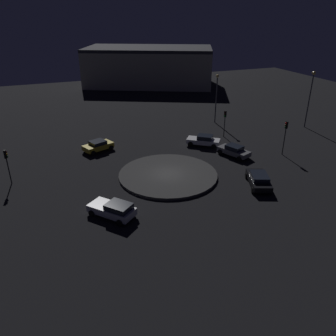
# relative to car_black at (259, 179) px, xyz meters

# --- Properties ---
(ground_plane) EXTENTS (118.24, 118.24, 0.00)m
(ground_plane) POSITION_rel_car_black_xyz_m (5.62, 8.11, -0.74)
(ground_plane) COLOR black
(roundabout_island) EXTENTS (11.07, 11.07, 0.30)m
(roundabout_island) POSITION_rel_car_black_xyz_m (5.62, 8.11, -0.59)
(roundabout_island) COLOR #383838
(roundabout_island) RESTS_ON ground_plane
(car_black) EXTENTS (4.95, 3.47, 1.39)m
(car_black) POSITION_rel_car_black_xyz_m (0.00, 0.00, 0.00)
(car_black) COLOR black
(car_black) RESTS_ON ground_plane
(car_white) EXTENTS (4.06, 4.60, 1.51)m
(car_white) POSITION_rel_car_black_xyz_m (12.49, 0.24, 0.04)
(car_white) COLOR white
(car_white) RESTS_ON ground_plane
(car_yellow) EXTENTS (3.24, 4.26, 1.41)m
(car_yellow) POSITION_rel_car_black_xyz_m (15.78, 14.05, 0.01)
(car_yellow) COLOR gold
(car_yellow) RESTS_ON ground_plane
(car_silver) EXTENTS (4.50, 4.21, 1.47)m
(car_silver) POSITION_rel_car_black_xyz_m (-0.26, 15.65, 0.02)
(car_silver) COLOR silver
(car_silver) RESTS_ON ground_plane
(car_grey) EXTENTS (4.49, 3.15, 1.44)m
(car_grey) POSITION_rel_car_black_xyz_m (7.86, -1.73, 0.01)
(car_grey) COLOR slate
(car_grey) RESTS_ON ground_plane
(traffic_light_southeast) EXTENTS (0.37, 0.39, 3.88)m
(traffic_light_southeast) POSITION_rel_car_black_xyz_m (14.63, -4.12, 2.03)
(traffic_light_southeast) COLOR #2D2D2D
(traffic_light_southeast) RESTS_ON ground_plane
(traffic_light_south) EXTENTS (0.31, 0.36, 4.41)m
(traffic_light_south) POSITION_rel_car_black_xyz_m (6.04, -7.81, 2.39)
(traffic_light_south) COLOR #2D2D2D
(traffic_light_south) RESTS_ON ground_plane
(traffic_light_north) EXTENTS (0.35, 0.39, 3.86)m
(traffic_light_north) POSITION_rel_car_black_xyz_m (9.98, 24.47, 2.02)
(traffic_light_north) COLOR #2D2D2D
(traffic_light_north) RESTS_ON ground_plane
(streetlamp_south) EXTENTS (0.56, 0.56, 8.64)m
(streetlamp_south) POSITION_rel_car_black_xyz_m (13.94, -18.32, 5.04)
(streetlamp_south) COLOR #4C4C51
(streetlamp_south) RESTS_ON ground_plane
(streetlamp_southeast) EXTENTS (0.46, 0.46, 7.76)m
(streetlamp_southeast) POSITION_rel_car_black_xyz_m (21.18, -6.17, 4.07)
(streetlamp_southeast) COLOR #4C4C51
(streetlamp_southeast) RESTS_ON ground_plane
(store_building) EXTENTS (25.84, 32.91, 8.76)m
(store_building) POSITION_rel_car_black_xyz_m (54.07, -5.70, 3.64)
(store_building) COLOR #B7B299
(store_building) RESTS_ON ground_plane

